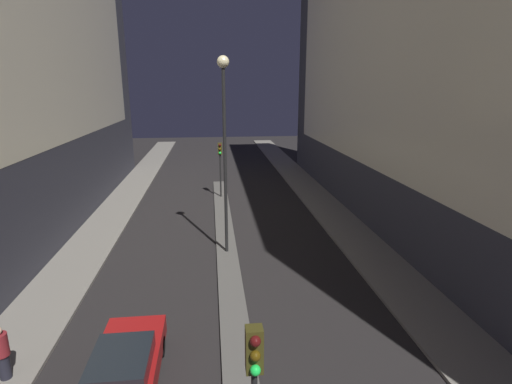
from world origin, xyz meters
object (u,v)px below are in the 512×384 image
pedestrian_on_left_sidewalk (2,352)px  car_left_lane (124,369)px  traffic_light_mid (220,157)px  street_lamp (224,120)px  traffic_light_near (254,381)px

pedestrian_on_left_sidewalk → car_left_lane: bearing=-12.5°
traffic_light_mid → street_lamp: 11.36m
street_lamp → pedestrian_on_left_sidewalk: 12.58m
car_left_lane → street_lamp: bearing=70.7°
traffic_light_near → car_left_lane: bearing=131.0°
street_lamp → car_left_lane: street_lamp is taller
traffic_light_mid → street_lamp: bearing=-90.0°
traffic_light_near → pedestrian_on_left_sidewalk: bearing=146.3°
traffic_light_near → street_lamp: 13.80m
pedestrian_on_left_sidewalk → traffic_light_mid: bearing=70.4°
street_lamp → car_left_lane: bearing=-109.3°
traffic_light_near → traffic_light_mid: (0.00, 24.05, 0.00)m
pedestrian_on_left_sidewalk → street_lamp: bearing=51.4°
traffic_light_near → street_lamp: size_ratio=0.43×
car_left_lane → pedestrian_on_left_sidewalk: 3.71m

